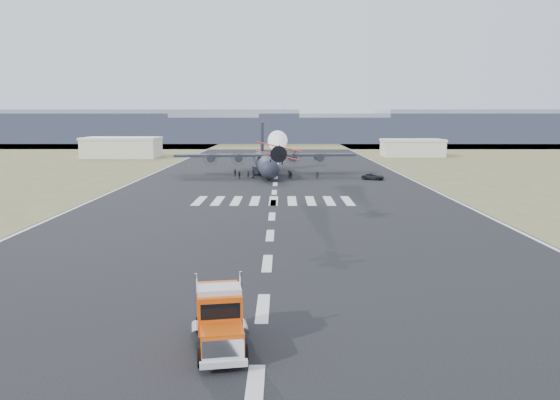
{
  "coord_description": "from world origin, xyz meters",
  "views": [
    {
      "loc": [
        1.34,
        -37.14,
        13.48
      ],
      "look_at": [
        1.14,
        24.72,
        4.0
      ],
      "focal_mm": 35.0,
      "sensor_mm": 36.0,
      "label": 1
    }
  ],
  "objects_px": {
    "support_vehicle": "(373,177)",
    "crew_h": "(291,175)",
    "hangar_right": "(412,148)",
    "crew_b": "(289,174)",
    "transport_aircraft": "(265,161)",
    "crew_f": "(239,175)",
    "semi_truck": "(219,317)",
    "crew_c": "(317,175)",
    "crew_a": "(248,174)",
    "crew_d": "(235,173)",
    "crew_g": "(258,172)",
    "hangar_left": "(122,147)",
    "aerobatic_biplane": "(278,152)",
    "crew_e": "(253,174)"
  },
  "relations": [
    {
      "from": "hangar_left",
      "to": "transport_aircraft",
      "type": "xyz_separation_m",
      "value": [
        49.36,
        -54.04,
        -0.3
      ]
    },
    {
      "from": "hangar_left",
      "to": "crew_a",
      "type": "xyz_separation_m",
      "value": [
        45.86,
        -61.76,
        -2.58
      ]
    },
    {
      "from": "crew_b",
      "to": "crew_f",
      "type": "distance_m",
      "value": 11.06
    },
    {
      "from": "support_vehicle",
      "to": "crew_d",
      "type": "height_order",
      "value": "crew_d"
    },
    {
      "from": "aerobatic_biplane",
      "to": "crew_d",
      "type": "height_order",
      "value": "aerobatic_biplane"
    },
    {
      "from": "crew_a",
      "to": "crew_c",
      "type": "xyz_separation_m",
      "value": [
        15.23,
        -2.62,
        0.01
      ]
    },
    {
      "from": "hangar_right",
      "to": "support_vehicle",
      "type": "height_order",
      "value": "hangar_right"
    },
    {
      "from": "hangar_right",
      "to": "crew_f",
      "type": "height_order",
      "value": "hangar_right"
    },
    {
      "from": "semi_truck",
      "to": "crew_b",
      "type": "height_order",
      "value": "semi_truck"
    },
    {
      "from": "hangar_left",
      "to": "crew_h",
      "type": "xyz_separation_m",
      "value": [
        55.33,
        -63.89,
        -2.54
      ]
    },
    {
      "from": "hangar_left",
      "to": "crew_c",
      "type": "relative_size",
      "value": 14.7
    },
    {
      "from": "hangar_left",
      "to": "aerobatic_biplane",
      "type": "relative_size",
      "value": 4.51
    },
    {
      "from": "hangar_left",
      "to": "crew_c",
      "type": "xyz_separation_m",
      "value": [
        61.1,
        -64.38,
        -2.57
      ]
    },
    {
      "from": "hangar_right",
      "to": "crew_c",
      "type": "relative_size",
      "value": 12.3
    },
    {
      "from": "crew_c",
      "to": "crew_g",
      "type": "distance_m",
      "value": 14.85
    },
    {
      "from": "crew_f",
      "to": "crew_g",
      "type": "distance_m",
      "value": 7.02
    },
    {
      "from": "support_vehicle",
      "to": "crew_h",
      "type": "height_order",
      "value": "crew_h"
    },
    {
      "from": "crew_b",
      "to": "crew_h",
      "type": "xyz_separation_m",
      "value": [
        0.46,
        -2.86,
        0.06
      ]
    },
    {
      "from": "crew_g",
      "to": "hangar_left",
      "type": "bearing_deg",
      "value": -177.33
    },
    {
      "from": "hangar_left",
      "to": "transport_aircraft",
      "type": "distance_m",
      "value": 73.19
    },
    {
      "from": "crew_b",
      "to": "crew_c",
      "type": "relative_size",
      "value": 0.97
    },
    {
      "from": "hangar_left",
      "to": "crew_c",
      "type": "distance_m",
      "value": 88.8
    },
    {
      "from": "hangar_left",
      "to": "crew_h",
      "type": "relative_size",
      "value": 14.14
    },
    {
      "from": "crew_b",
      "to": "crew_e",
      "type": "xyz_separation_m",
      "value": [
        -7.86,
        -1.08,
        0.1
      ]
    },
    {
      "from": "crew_d",
      "to": "crew_g",
      "type": "distance_m",
      "value": 5.42
    },
    {
      "from": "crew_f",
      "to": "crew_c",
      "type": "bearing_deg",
      "value": 79.43
    },
    {
      "from": "semi_truck",
      "to": "crew_g",
      "type": "xyz_separation_m",
      "value": [
        -1.68,
        94.03,
        -0.91
      ]
    },
    {
      "from": "crew_c",
      "to": "crew_f",
      "type": "height_order",
      "value": "crew_c"
    },
    {
      "from": "crew_d",
      "to": "crew_e",
      "type": "distance_m",
      "value": 5.58
    },
    {
      "from": "aerobatic_biplane",
      "to": "crew_d",
      "type": "bearing_deg",
      "value": 99.19
    },
    {
      "from": "crew_f",
      "to": "crew_h",
      "type": "relative_size",
      "value": 0.93
    },
    {
      "from": "aerobatic_biplane",
      "to": "support_vehicle",
      "type": "height_order",
      "value": "aerobatic_biplane"
    },
    {
      "from": "transport_aircraft",
      "to": "crew_f",
      "type": "bearing_deg",
      "value": -125.43
    },
    {
      "from": "hangar_right",
      "to": "support_vehicle",
      "type": "xyz_separation_m",
      "value": [
        -24.95,
        -70.0,
        -2.34
      ]
    },
    {
      "from": "crew_f",
      "to": "crew_g",
      "type": "height_order",
      "value": "crew_g"
    },
    {
      "from": "semi_truck",
      "to": "hangar_left",
      "type": "bearing_deg",
      "value": 98.56
    },
    {
      "from": "support_vehicle",
      "to": "crew_g",
      "type": "height_order",
      "value": "crew_g"
    },
    {
      "from": "aerobatic_biplane",
      "to": "transport_aircraft",
      "type": "xyz_separation_m",
      "value": [
        -3.56,
        62.42,
        -6.11
      ]
    },
    {
      "from": "crew_d",
      "to": "crew_c",
      "type": "bearing_deg",
      "value": 9.93
    },
    {
      "from": "crew_a",
      "to": "hangar_right",
      "type": "bearing_deg",
      "value": -99.12
    },
    {
      "from": "semi_truck",
      "to": "crew_a",
      "type": "height_order",
      "value": "semi_truck"
    },
    {
      "from": "hangar_left",
      "to": "crew_d",
      "type": "xyz_separation_m",
      "value": [
        42.7,
        -58.59,
        -2.6
      ]
    },
    {
      "from": "crew_e",
      "to": "crew_d",
      "type": "bearing_deg",
      "value": -31.6
    },
    {
      "from": "transport_aircraft",
      "to": "hangar_left",
      "type": "bearing_deg",
      "value": 127.15
    },
    {
      "from": "support_vehicle",
      "to": "crew_e",
      "type": "bearing_deg",
      "value": 110.88
    },
    {
      "from": "support_vehicle",
      "to": "crew_c",
      "type": "distance_m",
      "value": 11.97
    },
    {
      "from": "hangar_right",
      "to": "crew_b",
      "type": "relative_size",
      "value": 12.64
    },
    {
      "from": "hangar_right",
      "to": "hangar_left",
      "type": "bearing_deg",
      "value": -177.08
    },
    {
      "from": "transport_aircraft",
      "to": "hangar_right",
      "type": "bearing_deg",
      "value": 45.25
    },
    {
      "from": "transport_aircraft",
      "to": "crew_f",
      "type": "xyz_separation_m",
      "value": [
        -5.33,
        -9.16,
        -2.3
      ]
    }
  ]
}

